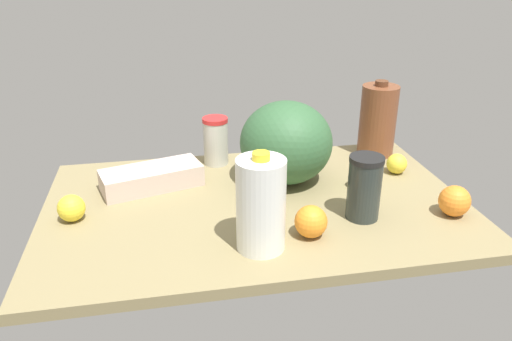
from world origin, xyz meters
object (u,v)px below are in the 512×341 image
(tumbler_cup, at_px, (216,141))
(chocolate_milk_jug, at_px, (378,120))
(orange_by_jug, at_px, (455,201))
(egg_carton, at_px, (152,178))
(lemon_far_back, at_px, (397,164))
(milk_jug, at_px, (261,205))
(lime_near_front, at_px, (357,179))
(watermelon, at_px, (286,143))
(lemon_loose, at_px, (71,208))
(shaker_bottle, at_px, (364,188))
(orange_beside_bowl, at_px, (311,222))

(tumbler_cup, distance_m, chocolate_milk_jug, 0.57)
(chocolate_milk_jug, xyz_separation_m, orange_by_jug, (0.03, -0.46, -0.08))
(egg_carton, height_order, lemon_far_back, same)
(milk_jug, distance_m, lime_near_front, 0.46)
(watermelon, relative_size, lemon_loose, 3.87)
(chocolate_milk_jug, relative_size, lemon_far_back, 4.00)
(lemon_loose, bearing_deg, lime_near_front, 3.53)
(shaker_bottle, relative_size, orange_beside_bowl, 2.12)
(watermelon, bearing_deg, shaker_bottle, -60.79)
(egg_carton, bearing_deg, shaker_bottle, -43.58)
(watermelon, xyz_separation_m, orange_by_jug, (0.40, -0.30, -0.08))
(watermelon, distance_m, chocolate_milk_jug, 0.40)
(shaker_bottle, distance_m, lemon_far_back, 0.34)
(lime_near_front, bearing_deg, orange_beside_bowl, -131.73)
(tumbler_cup, bearing_deg, lemon_far_back, -18.61)
(chocolate_milk_jug, height_order, lime_near_front, chocolate_milk_jug)
(lemon_loose, height_order, lime_near_front, lemon_loose)
(tumbler_cup, distance_m, lime_near_front, 0.48)
(watermelon, bearing_deg, chocolate_milk_jug, 23.56)
(orange_beside_bowl, bearing_deg, watermelon, 87.28)
(lemon_loose, bearing_deg, shaker_bottle, -9.45)
(milk_jug, bearing_deg, orange_by_jug, 6.15)
(milk_jug, bearing_deg, lime_near_front, 37.62)
(egg_carton, bearing_deg, milk_jug, -71.95)
(egg_carton, relative_size, tumbler_cup, 1.85)
(egg_carton, bearing_deg, orange_beside_bowl, -58.39)
(orange_by_jug, bearing_deg, lemon_loose, 170.92)
(egg_carton, xyz_separation_m, chocolate_milk_jug, (0.78, 0.13, 0.09))
(lime_near_front, bearing_deg, shaker_bottle, -107.23)
(orange_beside_bowl, bearing_deg, orange_by_jug, 4.59)
(shaker_bottle, relative_size, watermelon, 0.63)
(orange_beside_bowl, distance_m, orange_by_jug, 0.42)
(lemon_far_back, bearing_deg, watermelon, 177.88)
(lime_near_front, bearing_deg, tumbler_cup, 146.71)
(lime_near_front, distance_m, orange_by_jug, 0.29)
(egg_carton, height_order, watermelon, watermelon)
(milk_jug, bearing_deg, watermelon, 67.44)
(tumbler_cup, relative_size, lemon_loose, 2.21)
(orange_beside_bowl, height_order, lime_near_front, orange_beside_bowl)
(tumbler_cup, relative_size, chocolate_milk_jug, 0.61)
(tumbler_cup, bearing_deg, lemon_loose, -143.42)
(tumbler_cup, distance_m, lemon_far_back, 0.60)
(lemon_far_back, xyz_separation_m, lemon_loose, (-0.99, -0.12, 0.00))
(chocolate_milk_jug, distance_m, lime_near_front, 0.31)
(milk_jug, height_order, chocolate_milk_jug, chocolate_milk_jug)
(tumbler_cup, xyz_separation_m, lemon_far_back, (0.56, -0.19, -0.05))
(milk_jug, relative_size, lemon_loose, 3.42)
(tumbler_cup, bearing_deg, chocolate_milk_jug, -1.64)
(tumbler_cup, distance_m, orange_by_jug, 0.76)
(orange_beside_bowl, bearing_deg, milk_jug, -169.06)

